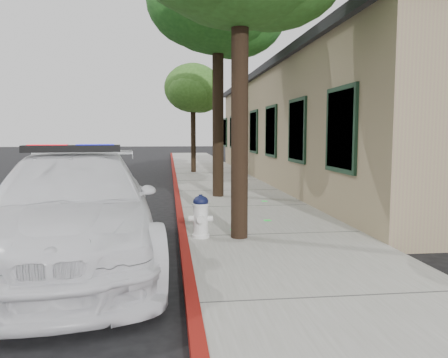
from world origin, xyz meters
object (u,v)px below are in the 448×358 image
clapboard_building (349,127)px  police_car (74,208)px  fire_hydrant (201,216)px  street_tree_mid (218,2)px  street_tree_far (194,91)px

clapboard_building → police_car: clapboard_building is taller
clapboard_building → fire_hydrant: clapboard_building is taller
fire_hydrant → police_car: bearing=-153.0°
clapboard_building → police_car: size_ratio=3.64×
police_car → street_tree_mid: size_ratio=0.83×
police_car → street_tree_far: size_ratio=1.19×
street_tree_far → police_car: bearing=-100.5°
clapboard_building → street_tree_mid: 7.63m
fire_hydrant → street_tree_far: 13.24m
clapboard_building → street_tree_mid: bearing=-142.7°
clapboard_building → street_tree_mid: (-5.50, -4.19, 3.25)m
police_car → street_tree_far: street_tree_far is taller
fire_hydrant → street_tree_far: street_tree_far is taller
street_tree_far → street_tree_mid: bearing=-88.4°
fire_hydrant → street_tree_mid: size_ratio=0.10×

